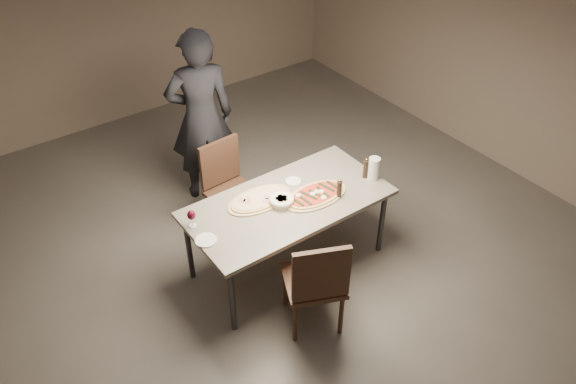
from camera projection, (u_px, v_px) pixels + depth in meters
room at (288, 138)px, 4.49m from camera, size 7.00×7.00×7.00m
dining_table at (288, 206)px, 4.92m from camera, size 1.80×0.90×0.75m
zucchini_pizza at (316, 195)px, 4.93m from camera, size 0.62×0.35×0.05m
ham_pizza at (259, 199)px, 4.88m from camera, size 0.61×0.34×0.04m
bread_basket at (282, 200)px, 4.82m from camera, size 0.21×0.21×0.08m
oil_dish at (293, 181)px, 5.10m from camera, size 0.14×0.14×0.02m
pepper_mill_left at (339, 189)px, 4.87m from camera, size 0.05×0.05×0.19m
pepper_mill_right at (366, 169)px, 5.11m from camera, size 0.05×0.05×0.20m
carafe at (374, 168)px, 5.09m from camera, size 0.10×0.10×0.22m
wine_glass at (191, 216)px, 4.56m from camera, size 0.07×0.07×0.16m
side_plate at (206, 240)px, 4.48m from camera, size 0.18×0.18×0.01m
chair_near at (317, 281)px, 4.40m from camera, size 0.62×0.62×0.99m
chair_far at (228, 183)px, 5.45m from camera, size 0.48×0.48×0.96m
diner at (201, 117)px, 5.66m from camera, size 0.78×0.63×1.87m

